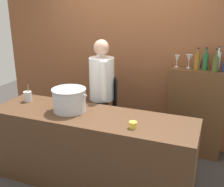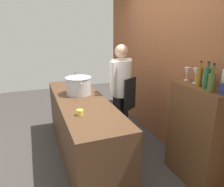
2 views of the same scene
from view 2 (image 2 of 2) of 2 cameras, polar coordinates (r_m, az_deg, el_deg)
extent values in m
plane|color=#383330|center=(3.57, -7.36, -15.40)|extent=(8.00, 8.00, 0.00)
cube|color=brown|center=(3.60, 14.12, 10.12)|extent=(4.40, 0.10, 3.00)
cube|color=#472D1C|center=(3.35, -7.66, -8.92)|extent=(2.40, 0.70, 0.90)
cube|color=brown|center=(2.93, 21.43, -10.22)|extent=(0.76, 0.32, 1.26)
cylinder|color=black|center=(3.62, 1.35, -7.15)|extent=(0.14, 0.14, 0.84)
cylinder|color=black|center=(3.77, 3.19, -6.14)|extent=(0.14, 0.14, 0.84)
cylinder|color=white|center=(3.47, 2.43, 4.13)|extent=(0.34, 0.34, 0.58)
cube|color=black|center=(3.43, 4.81, -0.21)|extent=(0.17, 0.27, 0.52)
cylinder|color=white|center=(3.29, 0.18, 3.93)|extent=(0.09, 0.09, 0.52)
cylinder|color=white|center=(3.64, 4.48, 5.20)|extent=(0.09, 0.09, 0.52)
sphere|color=tan|center=(3.39, 2.52, 11.13)|extent=(0.21, 0.21, 0.21)
cylinder|color=#B7BABF|center=(3.41, -8.84, 1.99)|extent=(0.39, 0.39, 0.26)
cylinder|color=#B7BABF|center=(3.38, -8.95, 4.20)|extent=(0.40, 0.40, 0.01)
cube|color=#B7BABF|center=(3.59, -9.64, 4.12)|extent=(0.04, 0.02, 0.02)
cube|color=#B7BABF|center=(3.19, -8.09, 2.50)|extent=(0.04, 0.02, 0.02)
cylinder|color=#B7BABF|center=(4.07, -9.69, 3.54)|extent=(0.10, 0.10, 0.13)
cylinder|color=olive|center=(4.06, -9.56, 4.30)|extent=(0.04, 0.02, 0.20)
cylinder|color=olive|center=(4.05, -9.58, 4.28)|extent=(0.02, 0.03, 0.20)
cylinder|color=yellow|center=(2.63, -8.49, -5.00)|extent=(0.08, 0.08, 0.07)
cylinder|color=#1E592D|center=(2.63, 23.80, 3.70)|extent=(0.07, 0.07, 0.23)
cylinder|color=#1E592D|center=(2.60, 24.19, 6.79)|extent=(0.03, 0.03, 0.06)
cylinder|color=black|center=(2.59, 24.29, 7.59)|extent=(0.03, 0.03, 0.01)
cylinder|color=#8C5919|center=(2.70, 22.12, 4.09)|extent=(0.07, 0.07, 0.21)
cylinder|color=#8C5919|center=(2.67, 22.46, 6.99)|extent=(0.02, 0.02, 0.07)
cylinder|color=black|center=(2.66, 22.56, 7.81)|extent=(0.03, 0.03, 0.01)
cylinder|color=#475123|center=(2.50, 24.86, 2.61)|extent=(0.08, 0.08, 0.20)
cylinder|color=#475123|center=(2.47, 25.29, 5.88)|extent=(0.03, 0.03, 0.09)
cylinder|color=black|center=(2.47, 25.45, 7.09)|extent=(0.03, 0.03, 0.01)
cylinder|color=silver|center=(2.83, 21.09, 2.62)|extent=(0.06, 0.06, 0.01)
cylinder|color=silver|center=(2.82, 21.19, 3.48)|extent=(0.01, 0.01, 0.08)
cone|color=silver|center=(2.80, 21.39, 5.27)|extent=(0.08, 0.08, 0.10)
cylinder|color=silver|center=(2.95, 19.05, 3.41)|extent=(0.06, 0.06, 0.01)
cylinder|color=silver|center=(2.94, 19.12, 4.11)|extent=(0.01, 0.01, 0.07)
cone|color=silver|center=(2.92, 19.28, 5.67)|extent=(0.07, 0.07, 0.09)
cube|color=#B2B2B7|center=(2.80, 23.95, 3.33)|extent=(0.08, 0.08, 0.12)
camera|label=1|loc=(2.56, -73.01, 9.99)|focal=44.00mm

